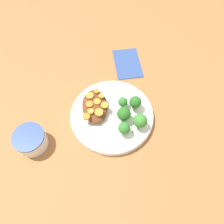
% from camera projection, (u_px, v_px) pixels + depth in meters
% --- Properties ---
extents(ground_plane, '(4.00, 4.00, 0.00)m').
position_uv_depth(ground_plane, '(112.00, 117.00, 0.76)').
color(ground_plane, '#9E6638').
extents(plate, '(0.28, 0.28, 0.03)m').
position_uv_depth(plate, '(112.00, 115.00, 0.75)').
color(plate, white).
rests_on(plate, ground_plane).
extents(dip_bowl, '(0.10, 0.10, 0.06)m').
position_uv_depth(dip_bowl, '(30.00, 140.00, 0.68)').
color(dip_bowl, white).
rests_on(dip_bowl, ground_plane).
extents(stew_mound, '(0.13, 0.09, 0.03)m').
position_uv_depth(stew_mound, '(95.00, 106.00, 0.74)').
color(stew_mound, brown).
rests_on(stew_mound, plate).
extents(broccoli_floret_0, '(0.05, 0.05, 0.06)m').
position_uv_depth(broccoli_floret_0, '(124.00, 114.00, 0.70)').
color(broccoli_floret_0, '#7FA85B').
rests_on(broccoli_floret_0, plate).
extents(broccoli_floret_1, '(0.04, 0.04, 0.05)m').
position_uv_depth(broccoli_floret_1, '(124.00, 128.00, 0.68)').
color(broccoli_floret_1, '#7FA85B').
rests_on(broccoli_floret_1, plate).
extents(broccoli_floret_2, '(0.04, 0.04, 0.06)m').
position_uv_depth(broccoli_floret_2, '(135.00, 103.00, 0.72)').
color(broccoli_floret_2, '#759E51').
rests_on(broccoli_floret_2, plate).
extents(broccoli_floret_3, '(0.05, 0.05, 0.06)m').
position_uv_depth(broccoli_floret_3, '(140.00, 121.00, 0.69)').
color(broccoli_floret_3, '#7FA85B').
rests_on(broccoli_floret_3, plate).
extents(broccoli_floret_4, '(0.03, 0.03, 0.04)m').
position_uv_depth(broccoli_floret_4, '(123.00, 102.00, 0.73)').
color(broccoli_floret_4, '#7FA85B').
rests_on(broccoli_floret_4, plate).
extents(carrot_slice_0, '(0.03, 0.03, 0.01)m').
position_uv_depth(carrot_slice_0, '(99.00, 112.00, 0.70)').
color(carrot_slice_0, orange).
rests_on(carrot_slice_0, stew_mound).
extents(carrot_slice_1, '(0.02, 0.02, 0.00)m').
position_uv_depth(carrot_slice_1, '(97.00, 102.00, 0.72)').
color(carrot_slice_1, orange).
rests_on(carrot_slice_1, stew_mound).
extents(carrot_slice_2, '(0.02, 0.02, 0.00)m').
position_uv_depth(carrot_slice_2, '(89.00, 104.00, 0.72)').
color(carrot_slice_2, orange).
rests_on(carrot_slice_2, stew_mound).
extents(carrot_slice_3, '(0.02, 0.02, 0.01)m').
position_uv_depth(carrot_slice_3, '(101.00, 96.00, 0.73)').
color(carrot_slice_3, orange).
rests_on(carrot_slice_3, stew_mound).
extents(carrot_slice_4, '(0.03, 0.03, 0.01)m').
position_uv_depth(carrot_slice_4, '(90.00, 96.00, 0.73)').
color(carrot_slice_4, orange).
rests_on(carrot_slice_4, stew_mound).
extents(carrot_slice_5, '(0.02, 0.02, 0.01)m').
position_uv_depth(carrot_slice_5, '(86.00, 117.00, 0.69)').
color(carrot_slice_5, orange).
rests_on(carrot_slice_5, stew_mound).
extents(carrot_slice_6, '(0.02, 0.02, 0.00)m').
position_uv_depth(carrot_slice_6, '(97.00, 91.00, 0.74)').
color(carrot_slice_6, orange).
rests_on(carrot_slice_6, stew_mound).
extents(carrot_slice_7, '(0.02, 0.02, 0.01)m').
position_uv_depth(carrot_slice_7, '(105.00, 105.00, 0.72)').
color(carrot_slice_7, orange).
rests_on(carrot_slice_7, stew_mound).
extents(carrot_slice_8, '(0.02, 0.02, 0.01)m').
position_uv_depth(carrot_slice_8, '(91.00, 111.00, 0.71)').
color(carrot_slice_8, orange).
rests_on(carrot_slice_8, stew_mound).
extents(napkin, '(0.16, 0.10, 0.01)m').
position_uv_depth(napkin, '(127.00, 63.00, 0.88)').
color(napkin, '#334C8C').
rests_on(napkin, ground_plane).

